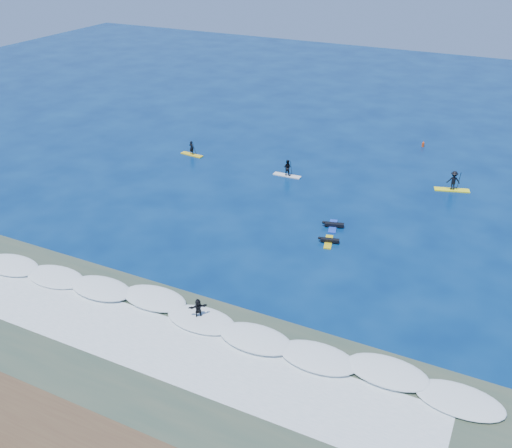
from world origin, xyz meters
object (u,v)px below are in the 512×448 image
at_px(wave_surfer, 198,309).
at_px(prone_paddler_far, 333,225).
at_px(prone_paddler_near, 329,241).
at_px(marker_buoy, 423,144).
at_px(sup_paddler_left, 192,150).
at_px(sup_paddler_center, 287,169).
at_px(sup_paddler_right, 453,182).

bearing_deg(wave_surfer, prone_paddler_far, 34.80).
distance_m(prone_paddler_near, prone_paddler_far, 2.68).
xyz_separation_m(prone_paddler_far, marker_buoy, (2.81, 22.35, 0.15)).
xyz_separation_m(sup_paddler_left, marker_buoy, (22.07, 13.67, -0.27)).
distance_m(sup_paddler_left, wave_surfer, 28.94).
bearing_deg(marker_buoy, prone_paddler_near, -95.17).
distance_m(prone_paddler_near, wave_surfer, 13.71).
distance_m(sup_paddler_left, marker_buoy, 25.96).
distance_m(sup_paddler_center, wave_surfer, 24.07).
relative_size(sup_paddler_center, wave_surfer, 1.56).
height_order(sup_paddler_right, marker_buoy, sup_paddler_right).
bearing_deg(sup_paddler_left, prone_paddler_far, -17.65).
distance_m(sup_paddler_right, prone_paddler_near, 16.17).
height_order(prone_paddler_far, marker_buoy, marker_buoy).
bearing_deg(prone_paddler_far, sup_paddler_left, 50.80).
bearing_deg(prone_paddler_near, sup_paddler_center, 23.12).
distance_m(sup_paddler_center, prone_paddler_near, 13.50).
bearing_deg(prone_paddler_far, sup_paddler_center, 28.71).
bearing_deg(prone_paddler_near, prone_paddler_far, -2.58).
xyz_separation_m(sup_paddler_right, marker_buoy, (-4.91, 10.49, -0.57)).
relative_size(sup_paddler_left, wave_surfer, 1.49).
bearing_deg(marker_buoy, sup_paddler_left, -148.22).
height_order(sup_paddler_left, prone_paddler_near, sup_paddler_left).
xyz_separation_m(sup_paddler_right, wave_surfer, (-11.33, -27.53, -0.07)).
height_order(prone_paddler_near, prone_paddler_far, prone_paddler_far).
height_order(sup_paddler_left, prone_paddler_far, sup_paddler_left).
bearing_deg(sup_paddler_center, prone_paddler_near, -53.99).
relative_size(prone_paddler_far, marker_buoy, 3.37).
distance_m(sup_paddler_center, marker_buoy, 17.74).
relative_size(prone_paddler_far, wave_surfer, 1.32).
bearing_deg(sup_paddler_right, sup_paddler_center, 177.13).
xyz_separation_m(sup_paddler_center, prone_paddler_far, (7.68, -8.05, -0.58)).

